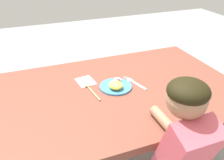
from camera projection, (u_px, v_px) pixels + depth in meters
dining_table at (120, 97)px, 1.53m from camera, size 1.47×0.98×0.68m
plate at (116, 85)px, 1.50m from camera, size 0.20×0.20×0.06m
fork at (135, 83)px, 1.55m from camera, size 0.08×0.21×0.01m
spoon at (89, 88)px, 1.49m from camera, size 0.05×0.22×0.02m
napkin at (86, 82)px, 1.57m from camera, size 0.12×0.14×0.00m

